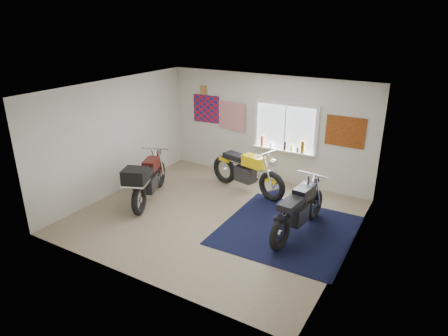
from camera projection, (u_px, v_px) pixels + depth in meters
The scene contains 10 objects.
ground at pixel (216, 216), 8.55m from camera, with size 5.50×5.50×0.00m, color #9E896B.
room_shell at pixel (215, 143), 7.96m from camera, with size 5.50×5.50×5.50m.
navy_rug at pixel (287, 230), 8.00m from camera, with size 2.50×2.60×0.01m, color black.
window_assembly at pixel (285, 131), 9.80m from camera, with size 1.66×0.17×1.26m.
oil_bottles at pixel (287, 145), 9.83m from camera, with size 1.16×0.09×0.30m.
flag_display at pixel (203, 90), 10.67m from camera, with size 1.60×0.10×1.17m.
triumph_poster at pixel (345, 132), 9.06m from camera, with size 0.90×0.03×0.70m, color #A54C14.
yellow_triumph at pixel (247, 172), 9.60m from camera, with size 2.21×0.79×1.13m.
black_chrome_bike at pixel (298, 211), 7.74m from camera, with size 0.65×2.13×1.09m.
maroon_tourer at pixel (147, 180), 8.97m from camera, with size 1.14×2.09×1.10m.
Camera 1 is at (4.02, -6.46, 4.05)m, focal length 32.00 mm.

